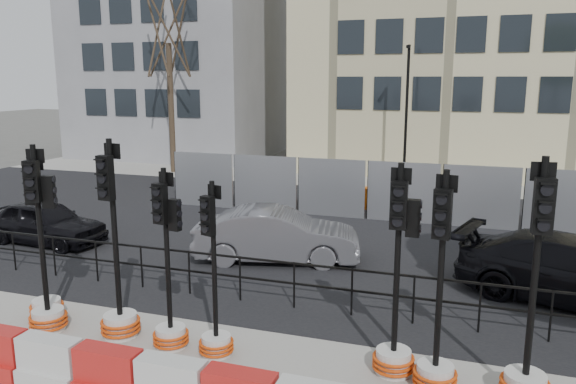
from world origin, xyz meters
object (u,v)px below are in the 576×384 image
(traffic_signal_a, at_px, (44,286))
(car_a, at_px, (45,222))
(traffic_signal_d, at_px, (170,307))
(car_c, at_px, (576,271))
(traffic_signal_h, at_px, (528,355))

(traffic_signal_a, xyz_separation_m, car_a, (-3.71, 4.19, -0.05))
(traffic_signal_d, height_order, car_c, traffic_signal_d)
(traffic_signal_a, bearing_deg, car_a, 124.19)
(traffic_signal_h, bearing_deg, traffic_signal_a, 173.14)
(traffic_signal_a, height_order, car_c, traffic_signal_a)
(traffic_signal_h, distance_m, car_a, 13.16)
(traffic_signal_d, distance_m, traffic_signal_h, 5.77)
(traffic_signal_d, bearing_deg, traffic_signal_h, 10.88)
(traffic_signal_a, bearing_deg, traffic_signal_d, -13.11)
(car_a, height_order, car_c, car_c)
(traffic_signal_a, distance_m, car_c, 10.81)
(traffic_signal_a, height_order, traffic_signal_d, traffic_signal_a)
(traffic_signal_d, bearing_deg, traffic_signal_a, -176.58)
(traffic_signal_h, bearing_deg, car_c, 67.72)
(car_c, bearing_deg, car_a, 105.65)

